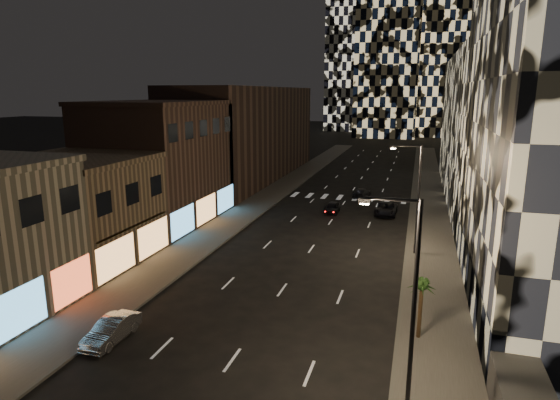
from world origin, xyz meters
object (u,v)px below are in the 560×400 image
Objects in this scene: car_silver_parked at (111,330)px; car_dark_midlane at (332,207)px; streetlight_near at (409,288)px; car_dark_rightlane at (386,209)px; car_dark_oncoming at (362,193)px; palm_tree at (422,289)px; streetlight_far at (416,192)px.

car_silver_parked reaches higher than car_dark_midlane.
car_dark_rightlane is (-3.00, 32.61, -4.69)m from streetlight_near.
car_dark_oncoming is 0.87× the size of car_dark_rightlane.
car_silver_parked is 40.67m from car_dark_oncoming.
car_dark_rightlane is at bearing 95.25° from streetlight_near.
palm_tree reaches higher than car_dark_oncoming.
streetlight_far is 13.79m from car_dark_rightlane.
car_dark_midlane is (6.50, 30.93, -0.02)m from car_silver_parked.
car_dark_oncoming is at bearing 99.29° from streetlight_near.
palm_tree reaches higher than car_dark_midlane.
car_dark_midlane is 0.75× the size of car_dark_rightlane.
car_silver_parked is 31.61m from car_dark_midlane.
streetlight_near reaches higher than car_dark_rightlane.
car_dark_rightlane is (5.86, 0.79, 0.05)m from car_dark_midlane.
streetlight_near is at bearing -2.97° from car_silver_parked.
car_dark_midlane is 0.86× the size of car_dark_oncoming.
streetlight_far reaches higher than car_silver_parked.
car_silver_parked is at bearing 176.67° from streetlight_near.
car_dark_midlane is 9.07m from car_dark_oncoming.
car_dark_rightlane is at bearing 97.73° from palm_tree.
car_silver_parked is at bearing -102.47° from car_dark_midlane.
streetlight_far is 24.96m from car_silver_parked.
car_dark_midlane is at bearing 82.74° from car_dark_oncoming.
streetlight_far is (0.00, 20.00, 0.00)m from streetlight_near.
car_dark_oncoming is 8.80m from car_dark_rightlane.
streetlight_near is 16.08m from car_silver_parked.
car_dark_rightlane is 1.40× the size of palm_tree.
car_dark_oncoming is at bearing 75.28° from car_dark_midlane.
car_dark_midlane is at bearing 126.82° from streetlight_far.
palm_tree is (7.29, -34.82, 2.35)m from car_dark_oncoming.
streetlight_near is at bearing 106.14° from car_dark_oncoming.
streetlight_far is 2.35× the size of car_silver_parked.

